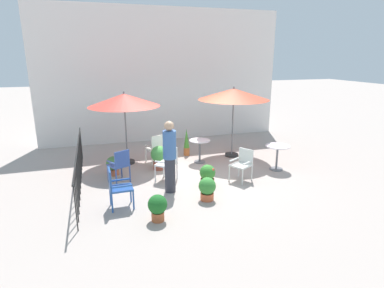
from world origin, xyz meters
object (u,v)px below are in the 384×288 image
cafe_table_0 (200,147)px  patio_umbrella_1 (124,101)px  potted_plant_5 (187,142)px  patio_chair_3 (120,164)px  patio_chair_1 (243,163)px  cafe_table_1 (277,153)px  potted_plant_4 (158,206)px  potted_plant_1 (113,165)px  potted_plant_3 (159,156)px  potted_plant_0 (207,188)px  potted_plant_2 (207,175)px  patio_chair_4 (117,186)px  standing_person (170,156)px  patio_chair_2 (156,147)px  patio_chair_0 (169,162)px  patio_umbrella_0 (234,95)px

cafe_table_0 → patio_umbrella_1: bearing=165.1°
cafe_table_0 → potted_plant_5: (-0.19, 0.82, -0.06)m
patio_chair_3 → patio_chair_1: bearing=-13.9°
cafe_table_1 → potted_plant_5: potted_plant_5 is taller
cafe_table_0 → potted_plant_4: bearing=-121.7°
potted_plant_5 → potted_plant_1: bearing=-155.5°
cafe_table_1 → potted_plant_3: (-3.28, 1.07, -0.12)m
potted_plant_0 → potted_plant_2: bearing=69.6°
potted_plant_3 → potted_plant_4: 3.05m
cafe_table_0 → patio_chair_1: patio_chair_1 is taller
patio_chair_4 → potted_plant_3: size_ratio=1.30×
potted_plant_1 → standing_person: 2.11m
potted_plant_3 → cafe_table_1: bearing=-18.1°
patio_chair_2 → potted_plant_3: 0.61m
cafe_table_1 → cafe_table_0: bearing=146.1°
potted_plant_0 → patio_chair_2: bearing=101.6°
standing_person → cafe_table_0: bearing=53.3°
patio_chair_1 → patio_chair_3: patio_chair_3 is taller
patio_chair_0 → potted_plant_4: patio_chair_0 is taller
patio_chair_0 → patio_chair_3: (-1.24, 0.26, 0.01)m
patio_umbrella_1 → patio_chair_1: size_ratio=2.64×
patio_chair_0 → potted_plant_5: size_ratio=0.97×
patio_umbrella_0 → patio_umbrella_1: patio_umbrella_0 is taller
patio_umbrella_0 → patio_chair_0: bearing=-149.1°
potted_plant_5 → cafe_table_0: bearing=-77.2°
cafe_table_0 → patio_chair_1: 1.85m
patio_chair_2 → potted_plant_0: patio_chair_2 is taller
patio_umbrella_0 → potted_plant_4: patio_umbrella_0 is taller
standing_person → potted_plant_0: bearing=-45.6°
patio_umbrella_1 → potted_plant_3: size_ratio=3.15×
cafe_table_1 → potted_plant_1: cafe_table_1 is taller
standing_person → patio_umbrella_1: bearing=107.4°
patio_chair_4 → potted_plant_5: patio_chair_4 is taller
cafe_table_0 → patio_chair_4: 3.62m
potted_plant_5 → patio_chair_4: bearing=-128.2°
potted_plant_4 → potted_plant_5: potted_plant_5 is taller
potted_plant_4 → potted_plant_5: bearing=65.9°
patio_chair_0 → patio_chair_3: patio_chair_3 is taller
patio_chair_4 → potted_plant_0: patio_chair_4 is taller
patio_umbrella_0 → potted_plant_2: size_ratio=4.00×
patio_chair_0 → potted_plant_1: (-1.38, 0.90, -0.24)m
patio_chair_2 → potted_plant_2: bearing=-68.3°
patio_umbrella_1 → patio_chair_4: 3.35m
potted_plant_1 → potted_plant_4: bearing=-76.9°
potted_plant_0 → potted_plant_1: bearing=130.5°
cafe_table_0 → patio_chair_0: size_ratio=0.82×
patio_chair_4 → potted_plant_4: patio_chair_4 is taller
patio_umbrella_0 → standing_person: (-2.63, -2.17, -1.13)m
patio_umbrella_1 → patio_chair_3: patio_umbrella_1 is taller
potted_plant_1 → potted_plant_5: (2.47, 1.13, 0.15)m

